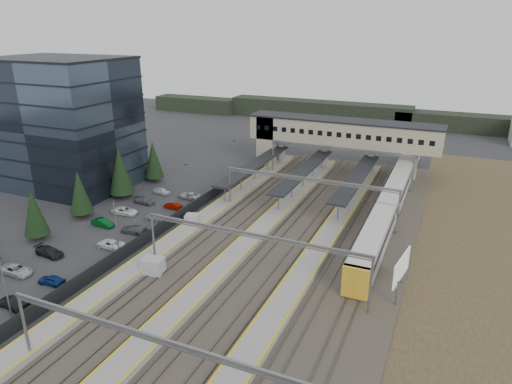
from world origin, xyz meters
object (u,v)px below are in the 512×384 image
at_px(relay_cabin_near, 153,266).
at_px(relay_cabin_far, 192,220).
at_px(office_building, 64,123).
at_px(billboard, 401,269).
at_px(train, 394,194).
at_px(footbridge, 329,134).

relative_size(relay_cabin_near, relay_cabin_far, 1.17).
distance_m(office_building, relay_cabin_near, 43.34).
xyz_separation_m(office_building, relay_cabin_far, (32.32, -7.73, -11.21)).
xyz_separation_m(office_building, billboard, (64.55, -14.72, -8.73)).
height_order(office_building, relay_cabin_far, office_building).
bearing_deg(relay_cabin_far, relay_cabin_near, -78.09).
relative_size(relay_cabin_far, train, 0.04).
bearing_deg(billboard, relay_cabin_near, -165.25).
xyz_separation_m(relay_cabin_far, billboard, (32.23, -6.99, 2.48)).
distance_m(office_building, billboard, 66.78).
distance_m(office_building, footbridge, 53.18).
relative_size(office_building, relay_cabin_far, 9.67).
xyz_separation_m(relay_cabin_near, train, (24.59, 36.20, 1.10)).
xyz_separation_m(train, billboard, (4.55, -28.53, 1.26)).
bearing_deg(footbridge, relay_cabin_far, -106.79).
bearing_deg(relay_cabin_far, footbridge, 73.21).
distance_m(relay_cabin_near, train, 43.77).
distance_m(footbridge, billboard, 49.54).
bearing_deg(relay_cabin_far, train, 37.88).
relative_size(office_building, relay_cabin_near, 8.29).
relative_size(relay_cabin_far, billboard, 0.42).
distance_m(relay_cabin_near, footbridge, 53.48).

